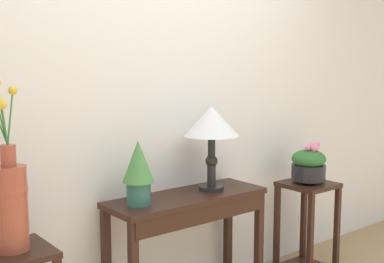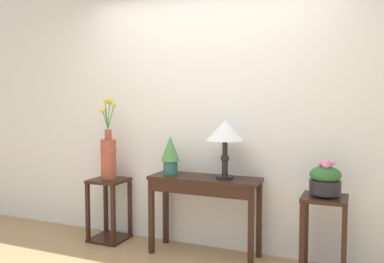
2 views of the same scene
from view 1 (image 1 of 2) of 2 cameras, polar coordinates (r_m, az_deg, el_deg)
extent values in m
cube|color=silver|center=(3.12, -4.49, 5.52)|extent=(9.00, 0.10, 2.80)
cube|color=black|center=(3.04, -0.58, -7.53)|extent=(1.02, 0.36, 0.03)
cube|color=black|center=(2.94, 1.38, -9.44)|extent=(0.95, 0.03, 0.10)
cube|color=black|center=(3.35, 7.62, -12.76)|extent=(0.04, 0.04, 0.70)
cube|color=black|center=(3.55, 4.10, -11.54)|extent=(0.04, 0.04, 0.70)
cylinder|color=black|center=(3.15, 2.22, -6.43)|extent=(0.16, 0.16, 0.02)
cylinder|color=black|center=(3.13, 2.23, -4.80)|extent=(0.05, 0.05, 0.16)
sphere|color=black|center=(3.11, 2.23, -3.38)|extent=(0.08, 0.08, 0.08)
cylinder|color=black|center=(3.10, 2.24, -1.94)|extent=(0.05, 0.05, 0.16)
cone|color=silver|center=(3.08, 2.26, 1.18)|extent=(0.34, 0.34, 0.18)
cylinder|color=#2D665B|center=(2.82, -6.10, -7.03)|extent=(0.14, 0.14, 0.13)
cone|color=#478442|center=(2.78, -6.15, -3.39)|extent=(0.18, 0.18, 0.23)
cube|color=black|center=(2.59, -19.74, -12.92)|extent=(0.35, 0.35, 0.03)
cylinder|color=#9E4733|center=(2.52, -19.96, -8.27)|extent=(0.16, 0.16, 0.41)
sphere|color=#9E4733|center=(2.50, -20.05, -6.30)|extent=(0.17, 0.17, 0.17)
cylinder|color=#9E4733|center=(2.47, -20.22, -2.59)|extent=(0.07, 0.07, 0.10)
cylinder|color=#387A38|center=(2.47, -20.01, 1.52)|extent=(0.06, 0.05, 0.25)
sphere|color=gold|center=(2.49, -19.76, 4.44)|extent=(0.04, 0.04, 0.04)
cylinder|color=#387A38|center=(2.42, -20.59, 0.73)|extent=(0.04, 0.05, 0.20)
sphere|color=gold|center=(2.39, -20.92, 2.96)|extent=(0.05, 0.05, 0.05)
cylinder|color=#387A38|center=(2.44, -20.83, 1.91)|extent=(0.04, 0.02, 0.29)
cube|color=black|center=(3.72, 13.09, -5.91)|extent=(0.35, 0.35, 0.03)
cube|color=black|center=(3.61, 13.33, -11.66)|extent=(0.03, 0.03, 0.61)
cube|color=black|center=(3.84, 16.19, -10.56)|extent=(0.04, 0.03, 0.61)
cube|color=black|center=(3.79, 9.65, -10.61)|extent=(0.03, 0.04, 0.61)
cube|color=black|center=(4.01, 12.59, -9.65)|extent=(0.04, 0.04, 0.61)
cylinder|color=black|center=(3.72, 13.10, -5.54)|extent=(0.11, 0.11, 0.02)
cylinder|color=black|center=(3.71, 13.13, -4.54)|extent=(0.24, 0.24, 0.11)
ellipsoid|color=#2D662D|center=(3.69, 13.17, -3.04)|extent=(0.24, 0.24, 0.13)
cylinder|color=#2D662D|center=(3.67, 13.47, -2.76)|extent=(0.01, 0.05, 0.13)
sphere|color=pink|center=(3.65, 13.80, -1.82)|extent=(0.06, 0.06, 0.06)
cylinder|color=#2D662D|center=(3.68, 13.39, -2.67)|extent=(0.02, 0.04, 0.14)
sphere|color=pink|center=(3.66, 13.62, -1.64)|extent=(0.06, 0.06, 0.06)
cylinder|color=#2D662D|center=(3.66, 13.10, -2.75)|extent=(0.04, 0.02, 0.13)
sphere|color=pink|center=(3.64, 13.05, -1.79)|extent=(0.04, 0.04, 0.04)
cylinder|color=#2D662D|center=(3.69, 13.62, -2.56)|extent=(0.07, 0.04, 0.15)
sphere|color=pink|center=(3.70, 14.09, -1.44)|extent=(0.04, 0.04, 0.04)
camera|label=2|loc=(3.22, 68.70, 0.75)|focal=36.24mm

